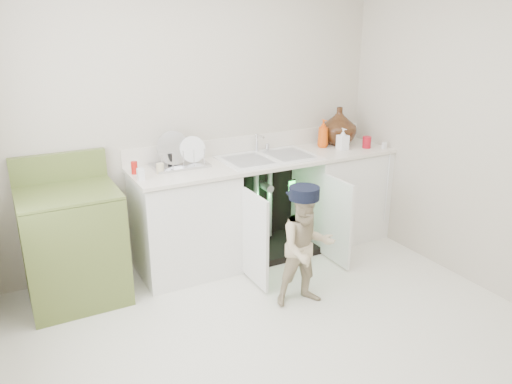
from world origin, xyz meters
TOP-DOWN VIEW (x-y plane):
  - ground at (0.00, 0.00)m, footprint 3.50×3.50m
  - room_shell at (0.00, 0.00)m, footprint 6.00×5.50m
  - counter_run at (0.58, 1.21)m, footprint 2.44×1.02m
  - avocado_stove at (-1.15, 1.18)m, footprint 0.70×0.65m
  - repair_worker at (0.36, 0.28)m, footprint 0.51×0.79m

SIDE VIEW (x-z plane):
  - ground at x=0.00m, z-range 0.00..0.00m
  - avocado_stove at x=-1.15m, z-range -0.10..1.00m
  - repair_worker at x=0.36m, z-range 0.01..0.93m
  - counter_run at x=0.58m, z-range -0.15..1.11m
  - room_shell at x=0.00m, z-range 0.62..1.88m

